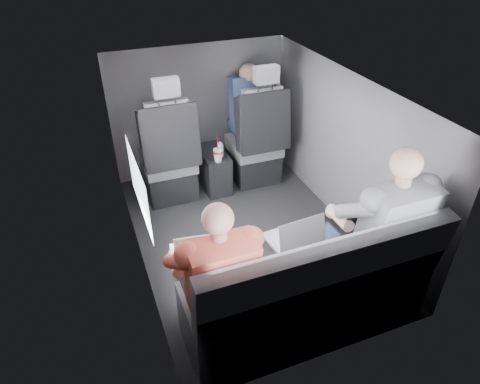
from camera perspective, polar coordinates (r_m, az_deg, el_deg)
name	(u,v)px	position (r m, az deg, el deg)	size (l,w,h in m)	color
floor	(246,236)	(3.78, 0.81, -5.89)	(2.60, 2.60, 0.00)	black
ceiling	(247,87)	(3.11, 1.01, 13.78)	(2.60, 2.60, 0.00)	#B2B2AD
panel_left	(132,192)	(3.21, -14.15, -0.06)	(0.02, 2.60, 1.35)	#56565B
panel_right	(344,151)	(3.79, 13.67, 5.40)	(0.02, 2.60, 1.35)	#56565B
panel_front	(199,111)	(4.50, -5.46, 10.76)	(1.80, 0.02, 1.35)	#56565B
panel_back	(335,280)	(2.48, 12.49, -11.33)	(1.80, 0.02, 1.35)	#56565B
side_window	(139,187)	(2.84, -13.38, 0.71)	(0.02, 0.75, 0.42)	white
seatbelt	(264,116)	(4.05, 3.28, 10.14)	(0.05, 0.01, 0.65)	black
front_seat_left	(169,162)	(4.12, -9.41, 3.98)	(0.52, 0.58, 1.26)	black
front_seat_right	(256,146)	(4.36, 2.20, 6.13)	(0.52, 0.58, 1.26)	black
center_console	(214,169)	(4.35, -3.53, 3.02)	(0.24, 0.48, 0.41)	black
rear_bench	(308,296)	(2.88, 9.05, -13.52)	(1.60, 0.57, 0.92)	slate
soda_cup	(218,155)	(4.05, -2.94, 5.00)	(0.09, 0.09, 0.28)	white
water_bottle	(221,150)	(4.12, -2.61, 5.55)	(0.05, 0.05, 0.15)	#ACD5E9
laptop_white	(198,253)	(2.67, -5.66, -8.07)	(0.34, 0.33, 0.23)	silver
laptop_silver	(295,237)	(2.80, 7.36, -5.93)	(0.34, 0.32, 0.23)	#AFAFB3
laptop_black	(359,219)	(3.03, 15.56, -3.51)	(0.35, 0.31, 0.25)	black
passenger_rear_left	(214,276)	(2.54, -3.42, -11.07)	(0.48, 0.60, 1.18)	#2E2E32
passenger_rear_right	(379,227)	(2.97, 18.01, -4.43)	(0.54, 0.65, 1.28)	navy
passenger_front_right	(248,105)	(4.44, 1.08, 11.52)	(0.38, 0.38, 0.73)	navy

